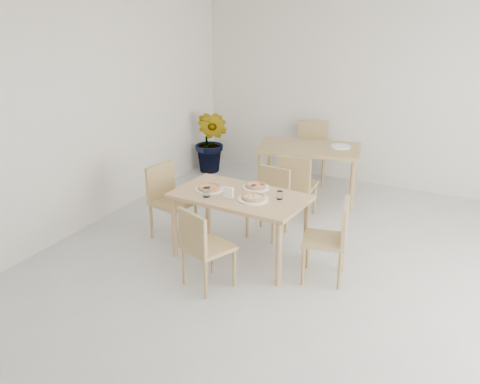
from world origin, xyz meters
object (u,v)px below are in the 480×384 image
at_px(plate_pepperoni, 256,188).
at_px(pizza_pepperoni, 256,186).
at_px(pizza_mushroom, 253,197).
at_px(chair_back_s, 296,183).
at_px(tumbler_a, 206,192).
at_px(plate_empty, 341,147).
at_px(tumbler_b, 280,195).
at_px(potted_plant, 212,142).
at_px(chair_north, 270,197).
at_px(plate_margherita, 209,189).
at_px(chair_east, 333,235).
at_px(main_table, 240,202).
at_px(chair_back_n, 312,147).
at_px(second_table, 309,153).
at_px(napkin_holder, 229,193).
at_px(chair_south, 202,244).
at_px(pizza_margherita, 209,187).
at_px(chair_west, 168,196).
at_px(plate_mushroom, 253,199).

height_order(plate_pepperoni, pizza_pepperoni, pizza_pepperoni).
bearing_deg(pizza_mushroom, chair_back_s, 92.11).
height_order(tumbler_a, plate_empty, tumbler_a).
distance_m(pizza_pepperoni, tumbler_b, 0.40).
xyz_separation_m(plate_empty, potted_plant, (-2.15, 0.17, -0.25)).
xyz_separation_m(pizza_pepperoni, chair_back_s, (0.08, 1.02, -0.28)).
relative_size(chair_north, plate_empty, 2.96).
bearing_deg(chair_north, plate_margherita, -113.22).
bearing_deg(tumbler_b, chair_east, -7.82).
distance_m(main_table, plate_margherita, 0.38).
height_order(tumbler_a, chair_back_s, chair_back_s).
bearing_deg(chair_back_n, tumbler_a, -107.86).
distance_m(pizza_mushroom, potted_plant, 3.16).
bearing_deg(second_table, chair_east, -76.80).
bearing_deg(plate_pepperoni, chair_north, 94.56).
xyz_separation_m(napkin_holder, second_table, (0.07, 2.21, -0.15)).
xyz_separation_m(tumbler_a, napkin_holder, (0.23, 0.07, 0.01)).
bearing_deg(tumbler_a, chair_south, -64.06).
height_order(pizza_margherita, chair_back_n, chair_back_n).
distance_m(tumbler_b, potted_plant, 3.19).
xyz_separation_m(tumbler_b, napkin_holder, (-0.48, -0.23, 0.02)).
xyz_separation_m(chair_west, potted_plant, (-0.72, 2.29, -0.01)).
relative_size(chair_back_s, potted_plant, 0.85).
bearing_deg(pizza_pepperoni, plate_empty, 80.28).
height_order(plate_pepperoni, potted_plant, potted_plant).
relative_size(plate_margherita, chair_back_n, 0.35).
relative_size(pizza_pepperoni, tumbler_b, 3.50).
height_order(main_table, napkin_holder, napkin_holder).
bearing_deg(chair_back_n, chair_east, -82.02).
relative_size(plate_pepperoni, chair_back_s, 0.35).
relative_size(chair_south, plate_margherita, 2.70).
relative_size(plate_margherita, pizza_margherita, 1.20).
xyz_separation_m(chair_south, pizza_margherita, (-0.34, 0.73, 0.29)).
bearing_deg(chair_north, second_table, 94.09).
relative_size(chair_south, second_table, 0.55).
relative_size(plate_pepperoni, napkin_holder, 2.43).
relative_size(pizza_mushroom, potted_plant, 0.31).
distance_m(chair_back_s, potted_plant, 2.20).
bearing_deg(chair_back_n, chair_west, -123.22).
bearing_deg(chair_south, plate_mushroom, -85.52).
height_order(chair_west, chair_back_n, chair_back_n).
bearing_deg(chair_east, pizza_margherita, -102.28).
bearing_deg(plate_empty, chair_south, -98.20).
xyz_separation_m(main_table, second_table, (0.02, 2.05, -0.00)).
height_order(pizza_margherita, pizza_pepperoni, same).
bearing_deg(chair_back_n, chair_back_s, -93.26).
relative_size(chair_east, second_table, 0.56).
bearing_deg(second_table, potted_plant, 155.12).
height_order(chair_north, plate_empty, chair_north).
bearing_deg(plate_pepperoni, chair_back_s, 85.64).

